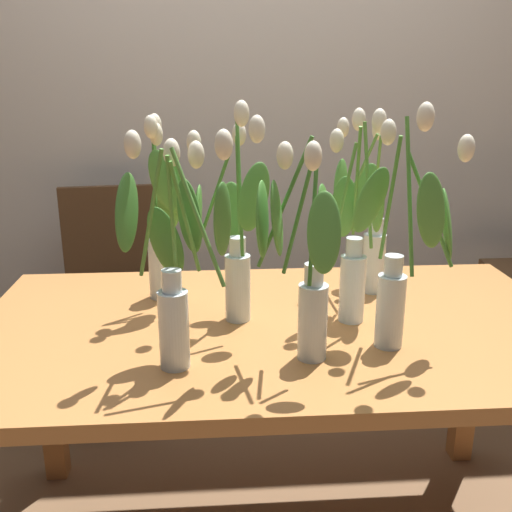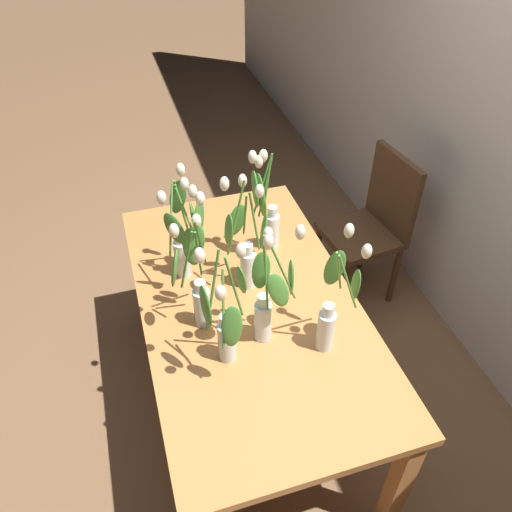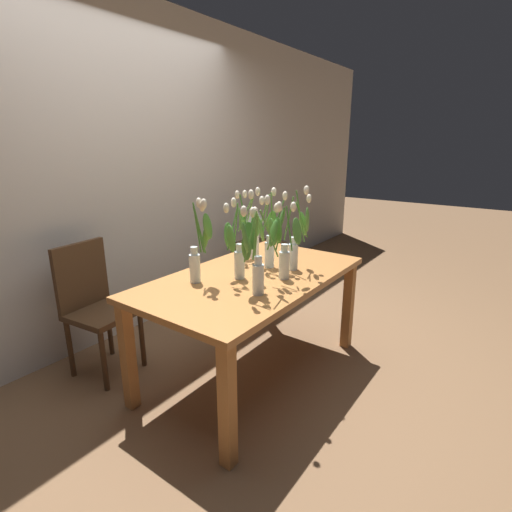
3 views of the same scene
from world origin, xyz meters
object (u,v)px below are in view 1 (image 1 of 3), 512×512
tulip_vase_3 (162,230)px  dining_chair (112,285)px  tulip_vase_4 (233,247)px  tulip_vase_5 (302,274)px  tulip_vase_1 (401,262)px  tulip_vase_2 (367,233)px  tulip_vase_0 (352,246)px  tulip_vase_6 (175,268)px  dining_table (276,353)px

tulip_vase_3 → dining_chair: tulip_vase_3 is taller
tulip_vase_4 → tulip_vase_5: (0.14, -0.24, 0.01)m
tulip_vase_1 → tulip_vase_5: bearing=-167.3°
tulip_vase_2 → tulip_vase_3: bearing=-174.2°
tulip_vase_0 → tulip_vase_4: (-0.31, 0.00, 0.00)m
tulip_vase_0 → tulip_vase_5: size_ratio=1.01×
tulip_vase_2 → tulip_vase_6: tulip_vase_6 is taller
tulip_vase_1 → dining_chair: (-0.87, 1.09, -0.43)m
tulip_vase_6 → dining_table: bearing=40.5°
dining_table → tulip_vase_3: 0.47m
tulip_vase_1 → tulip_vase_3: size_ratio=1.08×
dining_table → tulip_vase_0: 0.35m
dining_table → tulip_vase_3: tulip_vase_3 is taller
tulip_vase_1 → tulip_vase_4: tulip_vase_1 is taller
dining_table → tulip_vase_6: 0.46m
tulip_vase_4 → tulip_vase_6: (-0.13, -0.24, 0.02)m
dining_table → tulip_vase_2: (0.30, 0.24, 0.27)m
tulip_vase_1 → tulip_vase_6: bearing=-174.5°
dining_table → tulip_vase_4: size_ratio=2.77×
tulip_vase_5 → tulip_vase_6: size_ratio=1.03×
tulip_vase_4 → tulip_vase_6: size_ratio=1.08×
tulip_vase_3 → tulip_vase_6: bearing=-80.9°
tulip_vase_1 → tulip_vase_2: (0.03, 0.40, -0.04)m
tulip_vase_4 → tulip_vase_0: bearing=-0.8°
tulip_vase_4 → tulip_vase_5: bearing=-59.0°
tulip_vase_5 → tulip_vase_1: bearing=12.7°
dining_table → tulip_vase_0: (0.20, 0.02, 0.29)m
tulip_vase_5 → tulip_vase_6: bearing=179.1°
tulip_vase_2 → tulip_vase_4: tulip_vase_4 is taller
dining_chair → tulip_vase_6: bearing=-72.8°
tulip_vase_3 → tulip_vase_6: (0.06, -0.39, 0.01)m
tulip_vase_2 → tulip_vase_5: bearing=-120.5°
tulip_vase_0 → tulip_vase_3: tulip_vase_0 is taller
dining_table → tulip_vase_1: tulip_vase_1 is taller
tulip_vase_0 → tulip_vase_1: 0.20m
tulip_vase_1 → tulip_vase_3: tulip_vase_1 is taller
tulip_vase_0 → tulip_vase_2: tulip_vase_0 is taller
tulip_vase_0 → tulip_vase_5: bearing=-125.5°
tulip_vase_5 → dining_chair: tulip_vase_5 is taller
tulip_vase_6 → dining_chair: size_ratio=0.57×
dining_table → tulip_vase_2: 0.47m
tulip_vase_5 → tulip_vase_6: (-0.28, 0.00, 0.02)m
dining_table → tulip_vase_6: tulip_vase_6 is taller
tulip_vase_0 → tulip_vase_4: size_ratio=0.96×
tulip_vase_5 → dining_table: bearing=98.2°
tulip_vase_3 → tulip_vase_2: bearing=5.8°
tulip_vase_2 → dining_chair: size_ratio=0.55×
tulip_vase_4 → tulip_vase_6: bearing=-119.5°
tulip_vase_1 → tulip_vase_3: (-0.58, 0.34, 0.00)m
dining_table → dining_chair: size_ratio=1.72×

